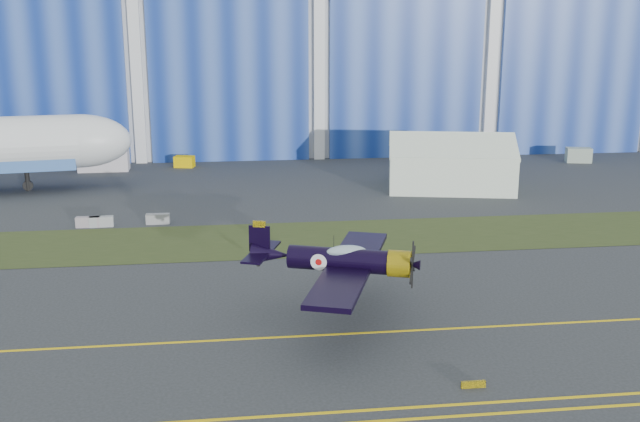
{
  "coord_description": "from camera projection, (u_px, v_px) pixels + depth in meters",
  "views": [
    {
      "loc": [
        10.69,
        -43.54,
        17.19
      ],
      "look_at": [
        16.79,
        6.01,
        4.35
      ],
      "focal_mm": 42.0,
      "sensor_mm": 36.0,
      "label": 1
    }
  ],
  "objects": [
    {
      "name": "ground",
      "position": [
        55.0,
        314.0,
        44.87
      ],
      "size": [
        260.0,
        260.0,
        0.0
      ],
      "primitive_type": "plane",
      "color": "#34373B",
      "rests_on": "ground"
    },
    {
      "name": "grass_median",
      "position": [
        94.0,
        246.0,
        58.32
      ],
      "size": [
        260.0,
        10.0,
        0.02
      ],
      "primitive_type": "cube",
      "color": "#475128",
      "rests_on": "ground"
    },
    {
      "name": "hangar",
      "position": [
        153.0,
        35.0,
        110.14
      ],
      "size": [
        220.0,
        45.7,
        30.0
      ],
      "color": "silver",
      "rests_on": "ground"
    },
    {
      "name": "taxiway_centreline",
      "position": [
        34.0,
        350.0,
        40.06
      ],
      "size": [
        200.0,
        0.2,
        0.02
      ],
      "primitive_type": "cube",
      "color": "yellow",
      "rests_on": "ground"
    },
    {
      "name": "guard_board_right",
      "position": [
        473.0,
        384.0,
        35.89
      ],
      "size": [
        1.2,
        0.15,
        0.35
      ],
      "primitive_type": "cube",
      "color": "yellow",
      "rests_on": "ground"
    },
    {
      "name": "warbird",
      "position": [
        339.0,
        260.0,
        43.05
      ],
      "size": [
        15.05,
        16.48,
        4.02
      ],
      "rotation": [
        0.0,
        0.0,
        -0.34
      ],
      "color": "black",
      "rests_on": "ground"
    },
    {
      "name": "tent",
      "position": [
        451.0,
        160.0,
        77.81
      ],
      "size": [
        14.42,
        11.78,
        5.93
      ],
      "rotation": [
        0.0,
        0.0,
        -0.21
      ],
      "color": "white",
      "rests_on": "ground"
    },
    {
      "name": "shipping_container",
      "position": [
        104.0,
        160.0,
        87.04
      ],
      "size": [
        5.74,
        2.35,
        2.48
      ],
      "primitive_type": "cube",
      "rotation": [
        0.0,
        0.0,
        0.01
      ],
      "color": "silver",
      "rests_on": "ground"
    },
    {
      "name": "tug",
      "position": [
        184.0,
        162.0,
        89.32
      ],
      "size": [
        2.54,
        1.9,
        1.33
      ],
      "primitive_type": "cube",
      "rotation": [
        0.0,
        0.0,
        -0.23
      ],
      "color": "#F4C400",
      "rests_on": "ground"
    },
    {
      "name": "gse_box",
      "position": [
        578.0,
        155.0,
        92.27
      ],
      "size": [
        3.26,
        2.19,
        1.79
      ],
      "primitive_type": "cube",
      "rotation": [
        0.0,
        0.0,
        -0.21
      ],
      "color": "#94AA99",
      "rests_on": "ground"
    },
    {
      "name": "barrier_a",
      "position": [
        88.0,
        222.0,
        63.54
      ],
      "size": [
        2.02,
        0.66,
        0.9
      ],
      "primitive_type": "cube",
      "rotation": [
        0.0,
        0.0,
        -0.03
      ],
      "color": "gray",
      "rests_on": "ground"
    },
    {
      "name": "barrier_b",
      "position": [
        101.0,
        222.0,
        63.66
      ],
      "size": [
        2.04,
        0.74,
        0.9
      ],
      "primitive_type": "cube",
      "rotation": [
        0.0,
        0.0,
        0.07
      ],
      "color": "#909599",
      "rests_on": "ground"
    },
    {
      "name": "barrier_c",
      "position": [
        158.0,
        219.0,
        64.54
      ],
      "size": [
        2.01,
        0.64,
        0.9
      ],
      "primitive_type": "cube",
      "rotation": [
        0.0,
        0.0,
        -0.02
      ],
      "color": "gray",
      "rests_on": "ground"
    }
  ]
}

